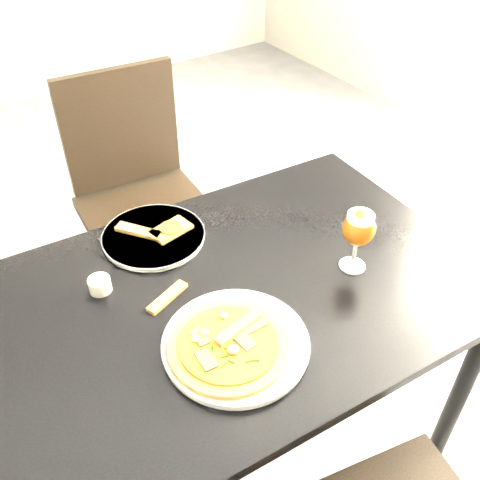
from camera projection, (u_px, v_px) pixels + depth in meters
ground at (180, 444)px, 1.79m from camera, size 6.00×6.00×0.00m
dining_table at (238, 314)px, 1.36m from camera, size 1.25×0.87×0.75m
chair_far at (140, 194)px, 1.99m from camera, size 0.48×0.48×0.97m
plate_main at (236, 344)px, 1.15m from camera, size 0.42×0.42×0.02m
pizza at (229, 344)px, 1.13m from camera, size 0.26×0.26×0.03m
plate_second at (154, 236)px, 1.44m from camera, size 0.31×0.31×0.01m
crust_scraps at (160, 230)px, 1.44m from camera, size 0.18×0.15×0.02m
loose_crust at (167, 297)px, 1.27m from camera, size 0.12×0.07×0.01m
sauce_cup at (100, 284)px, 1.28m from camera, size 0.05×0.05×0.04m
beer_glass at (359, 229)px, 1.28m from camera, size 0.08×0.08×0.17m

